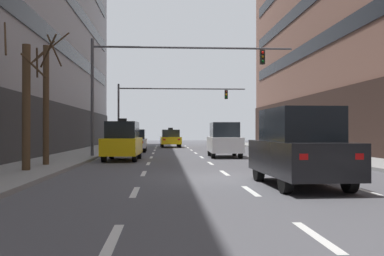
% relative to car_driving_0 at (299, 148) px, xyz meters
% --- Properties ---
extents(ground_plane, '(120.00, 120.00, 0.00)m').
position_rel_car_driving_0_xyz_m(ground_plane, '(-1.58, 2.12, -1.11)').
color(ground_plane, '#515156').
extents(lane_stripe_l1_s2, '(0.16, 2.00, 0.01)m').
position_rel_car_driving_0_xyz_m(lane_stripe_l1_s2, '(-4.60, -5.88, -1.10)').
color(lane_stripe_l1_s2, silver).
rests_on(lane_stripe_l1_s2, ground).
extents(lane_stripe_l1_s3, '(0.16, 2.00, 0.01)m').
position_rel_car_driving_0_xyz_m(lane_stripe_l1_s3, '(-4.60, -0.88, -1.10)').
color(lane_stripe_l1_s3, silver).
rests_on(lane_stripe_l1_s3, ground).
extents(lane_stripe_l1_s4, '(0.16, 2.00, 0.01)m').
position_rel_car_driving_0_xyz_m(lane_stripe_l1_s4, '(-4.60, 4.12, -1.10)').
color(lane_stripe_l1_s4, silver).
rests_on(lane_stripe_l1_s4, ground).
extents(lane_stripe_l1_s5, '(0.16, 2.00, 0.01)m').
position_rel_car_driving_0_xyz_m(lane_stripe_l1_s5, '(-4.60, 9.12, -1.10)').
color(lane_stripe_l1_s5, silver).
rests_on(lane_stripe_l1_s5, ground).
extents(lane_stripe_l1_s6, '(0.16, 2.00, 0.01)m').
position_rel_car_driving_0_xyz_m(lane_stripe_l1_s6, '(-4.60, 14.12, -1.10)').
color(lane_stripe_l1_s6, silver).
rests_on(lane_stripe_l1_s6, ground).
extents(lane_stripe_l1_s7, '(0.16, 2.00, 0.01)m').
position_rel_car_driving_0_xyz_m(lane_stripe_l1_s7, '(-4.60, 19.12, -1.10)').
color(lane_stripe_l1_s7, silver).
rests_on(lane_stripe_l1_s7, ground).
extents(lane_stripe_l1_s8, '(0.16, 2.00, 0.01)m').
position_rel_car_driving_0_xyz_m(lane_stripe_l1_s8, '(-4.60, 24.12, -1.10)').
color(lane_stripe_l1_s8, silver).
rests_on(lane_stripe_l1_s8, ground).
extents(lane_stripe_l1_s9, '(0.16, 2.00, 0.01)m').
position_rel_car_driving_0_xyz_m(lane_stripe_l1_s9, '(-4.60, 29.12, -1.10)').
color(lane_stripe_l1_s9, silver).
rests_on(lane_stripe_l1_s9, ground).
extents(lane_stripe_l1_s10, '(0.16, 2.00, 0.01)m').
position_rel_car_driving_0_xyz_m(lane_stripe_l1_s10, '(-4.60, 34.12, -1.10)').
color(lane_stripe_l1_s10, silver).
rests_on(lane_stripe_l1_s10, ground).
extents(lane_stripe_l2_s2, '(0.16, 2.00, 0.01)m').
position_rel_car_driving_0_xyz_m(lane_stripe_l2_s2, '(-1.58, -5.88, -1.10)').
color(lane_stripe_l2_s2, silver).
rests_on(lane_stripe_l2_s2, ground).
extents(lane_stripe_l2_s3, '(0.16, 2.00, 0.01)m').
position_rel_car_driving_0_xyz_m(lane_stripe_l2_s3, '(-1.58, -0.88, -1.10)').
color(lane_stripe_l2_s3, silver).
rests_on(lane_stripe_l2_s3, ground).
extents(lane_stripe_l2_s4, '(0.16, 2.00, 0.01)m').
position_rel_car_driving_0_xyz_m(lane_stripe_l2_s4, '(-1.58, 4.12, -1.10)').
color(lane_stripe_l2_s4, silver).
rests_on(lane_stripe_l2_s4, ground).
extents(lane_stripe_l2_s5, '(0.16, 2.00, 0.01)m').
position_rel_car_driving_0_xyz_m(lane_stripe_l2_s5, '(-1.58, 9.12, -1.10)').
color(lane_stripe_l2_s5, silver).
rests_on(lane_stripe_l2_s5, ground).
extents(lane_stripe_l2_s6, '(0.16, 2.00, 0.01)m').
position_rel_car_driving_0_xyz_m(lane_stripe_l2_s6, '(-1.58, 14.12, -1.10)').
color(lane_stripe_l2_s6, silver).
rests_on(lane_stripe_l2_s6, ground).
extents(lane_stripe_l2_s7, '(0.16, 2.00, 0.01)m').
position_rel_car_driving_0_xyz_m(lane_stripe_l2_s7, '(-1.58, 19.12, -1.10)').
color(lane_stripe_l2_s7, silver).
rests_on(lane_stripe_l2_s7, ground).
extents(lane_stripe_l2_s8, '(0.16, 2.00, 0.01)m').
position_rel_car_driving_0_xyz_m(lane_stripe_l2_s8, '(-1.58, 24.12, -1.10)').
color(lane_stripe_l2_s8, silver).
rests_on(lane_stripe_l2_s8, ground).
extents(lane_stripe_l2_s9, '(0.16, 2.00, 0.01)m').
position_rel_car_driving_0_xyz_m(lane_stripe_l2_s9, '(-1.58, 29.12, -1.10)').
color(lane_stripe_l2_s9, silver).
rests_on(lane_stripe_l2_s9, ground).
extents(lane_stripe_l2_s10, '(0.16, 2.00, 0.01)m').
position_rel_car_driving_0_xyz_m(lane_stripe_l2_s10, '(-1.58, 34.12, -1.10)').
color(lane_stripe_l2_s10, silver).
rests_on(lane_stripe_l2_s10, ground).
extents(lane_stripe_l3_s3, '(0.16, 2.00, 0.01)m').
position_rel_car_driving_0_xyz_m(lane_stripe_l3_s3, '(1.45, -0.88, -1.10)').
color(lane_stripe_l3_s3, silver).
rests_on(lane_stripe_l3_s3, ground).
extents(lane_stripe_l3_s4, '(0.16, 2.00, 0.01)m').
position_rel_car_driving_0_xyz_m(lane_stripe_l3_s4, '(1.45, 4.12, -1.10)').
color(lane_stripe_l3_s4, silver).
rests_on(lane_stripe_l3_s4, ground).
extents(lane_stripe_l3_s5, '(0.16, 2.00, 0.01)m').
position_rel_car_driving_0_xyz_m(lane_stripe_l3_s5, '(1.45, 9.12, -1.10)').
color(lane_stripe_l3_s5, silver).
rests_on(lane_stripe_l3_s5, ground).
extents(lane_stripe_l3_s6, '(0.16, 2.00, 0.01)m').
position_rel_car_driving_0_xyz_m(lane_stripe_l3_s6, '(1.45, 14.12, -1.10)').
color(lane_stripe_l3_s6, silver).
rests_on(lane_stripe_l3_s6, ground).
extents(lane_stripe_l3_s7, '(0.16, 2.00, 0.01)m').
position_rel_car_driving_0_xyz_m(lane_stripe_l3_s7, '(1.45, 19.12, -1.10)').
color(lane_stripe_l3_s7, silver).
rests_on(lane_stripe_l3_s7, ground).
extents(lane_stripe_l3_s8, '(0.16, 2.00, 0.01)m').
position_rel_car_driving_0_xyz_m(lane_stripe_l3_s8, '(1.45, 24.12, -1.10)').
color(lane_stripe_l3_s8, silver).
rests_on(lane_stripe_l3_s8, ground).
extents(lane_stripe_l3_s9, '(0.16, 2.00, 0.01)m').
position_rel_car_driving_0_xyz_m(lane_stripe_l3_s9, '(1.45, 29.12, -1.10)').
color(lane_stripe_l3_s9, silver).
rests_on(lane_stripe_l3_s9, ground).
extents(lane_stripe_l3_s10, '(0.16, 2.00, 0.01)m').
position_rel_car_driving_0_xyz_m(lane_stripe_l3_s10, '(1.45, 34.12, -1.10)').
color(lane_stripe_l3_s10, silver).
rests_on(lane_stripe_l3_s10, ground).
extents(car_driving_0, '(2.04, 4.65, 2.23)m').
position_rel_car_driving_0_xyz_m(car_driving_0, '(0.00, 0.00, 0.00)').
color(car_driving_0, black).
rests_on(car_driving_0, ground).
extents(car_driving_1, '(1.98, 4.56, 1.70)m').
position_rel_car_driving_0_xyz_m(car_driving_1, '(-6.12, 21.47, -0.27)').
color(car_driving_1, black).
rests_on(car_driving_1, ground).
extents(taxi_driving_2, '(1.94, 4.36, 2.26)m').
position_rel_car_driving_0_xyz_m(taxi_driving_2, '(-6.07, 11.58, -0.07)').
color(taxi_driving_2, black).
rests_on(taxi_driving_2, ground).
extents(car_driving_3, '(1.92, 4.37, 2.09)m').
position_rel_car_driving_0_xyz_m(car_driving_3, '(-0.21, 14.12, -0.07)').
color(car_driving_3, black).
rests_on(car_driving_3, ground).
extents(taxi_driving_4, '(2.07, 4.63, 1.90)m').
position_rel_car_driving_0_xyz_m(taxi_driving_4, '(-3.21, 30.69, -0.26)').
color(taxi_driving_4, black).
rests_on(taxi_driving_4, ground).
extents(traffic_signal_0, '(11.93, 0.35, 6.84)m').
position_rel_car_driving_0_xyz_m(traffic_signal_0, '(-4.30, 13.68, 3.91)').
color(traffic_signal_0, '#4C4C51').
rests_on(traffic_signal_0, sidewalk_left).
extents(traffic_signal_1, '(11.87, 0.35, 5.79)m').
position_rel_car_driving_0_xyz_m(traffic_signal_1, '(-4.03, 28.65, 3.24)').
color(traffic_signal_1, '#4C4C51').
rests_on(traffic_signal_1, sidewalk_left).
extents(street_tree_0, '(1.62, 1.49, 5.88)m').
position_rel_car_driving_0_xyz_m(street_tree_0, '(-8.91, 6.98, 1.76)').
color(street_tree_0, '#4C3823').
rests_on(street_tree_0, sidewalk_left).
extents(street_tree_1, '(2.13, 2.12, 5.54)m').
position_rel_car_driving_0_xyz_m(street_tree_1, '(-8.91, 4.22, 1.49)').
color(street_tree_1, '#4C3823').
rests_on(street_tree_1, sidewalk_left).
extents(pedestrian_1, '(0.51, 0.30, 1.57)m').
position_rel_car_driving_0_xyz_m(pedestrian_1, '(6.41, 13.18, -0.07)').
color(pedestrian_1, black).
rests_on(pedestrian_1, sidewalk_right).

